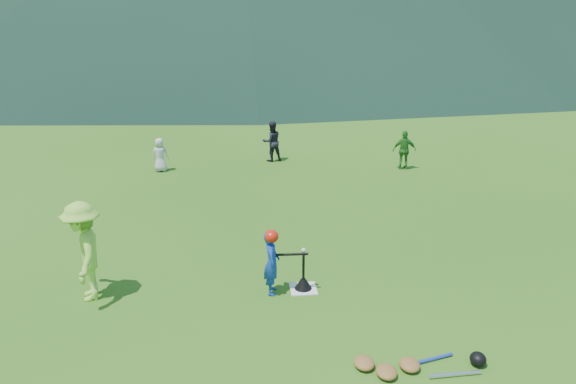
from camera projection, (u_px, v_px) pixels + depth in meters
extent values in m
plane|color=#2B5613|center=(303.00, 289.00, 9.63)|extent=(120.00, 120.00, 0.00)
cube|color=silver|center=(303.00, 289.00, 9.62)|extent=(0.45, 0.45, 0.02)
sphere|color=white|center=(304.00, 250.00, 9.38)|extent=(0.08, 0.08, 0.08)
imported|color=navy|center=(272.00, 263.00, 9.34)|extent=(0.29, 0.42, 1.12)
imported|color=#90D33E|center=(84.00, 251.00, 9.09)|extent=(0.82, 1.19, 1.68)
imported|color=#BCBCBC|center=(160.00, 155.00, 15.95)|extent=(0.51, 0.36, 0.97)
imported|color=black|center=(272.00, 141.00, 16.93)|extent=(0.70, 0.61, 1.21)
imported|color=#267222|center=(404.00, 150.00, 16.13)|extent=(0.69, 0.37, 1.13)
cone|color=black|center=(303.00, 284.00, 9.59)|extent=(0.30, 0.30, 0.18)
cylinder|color=black|center=(303.00, 266.00, 9.48)|extent=(0.04, 0.04, 0.50)
ellipsoid|color=red|center=(271.00, 236.00, 9.18)|extent=(0.24, 0.26, 0.22)
cylinder|color=black|center=(290.00, 254.00, 9.31)|extent=(0.62, 0.11, 0.07)
ellipsoid|color=olive|center=(387.00, 372.00, 7.41)|extent=(0.28, 0.34, 0.13)
ellipsoid|color=olive|center=(409.00, 365.00, 7.56)|extent=(0.28, 0.34, 0.13)
ellipsoid|color=olive|center=(364.00, 363.00, 7.59)|extent=(0.28, 0.34, 0.13)
cylinder|color=silver|center=(455.00, 374.00, 7.42)|extent=(0.72, 0.08, 0.06)
cylinder|color=#263FA5|center=(431.00, 359.00, 7.73)|extent=(0.67, 0.22, 0.05)
ellipsoid|color=black|center=(478.00, 359.00, 7.62)|extent=(0.22, 0.24, 0.19)
cube|color=gray|center=(246.00, 65.00, 35.71)|extent=(70.00, 0.03, 1.20)
cube|color=yellow|center=(246.00, 55.00, 35.50)|extent=(70.00, 0.08, 0.08)
cylinder|color=gray|center=(246.00, 65.00, 35.71)|extent=(0.07, 0.07, 1.30)
cylinder|color=#382314|center=(60.00, 39.00, 39.18)|extent=(0.56, 0.56, 3.78)
cylinder|color=#382314|center=(133.00, 33.00, 40.96)|extent=(0.56, 0.56, 4.38)
cylinder|color=#382314|center=(197.00, 44.00, 38.81)|extent=(0.56, 0.56, 3.22)
cylinder|color=#382314|center=(265.00, 38.00, 40.60)|extent=(0.56, 0.56, 3.81)
cylinder|color=#382314|center=(327.00, 32.00, 42.38)|extent=(0.56, 0.56, 4.41)
cylinder|color=#382314|center=(400.00, 42.00, 40.23)|extent=(0.56, 0.56, 3.25)
cylinder|color=#382314|center=(457.00, 36.00, 42.01)|extent=(0.56, 0.56, 3.85)
cylinder|color=#382314|center=(509.00, 30.00, 43.80)|extent=(0.56, 0.56, 4.44)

